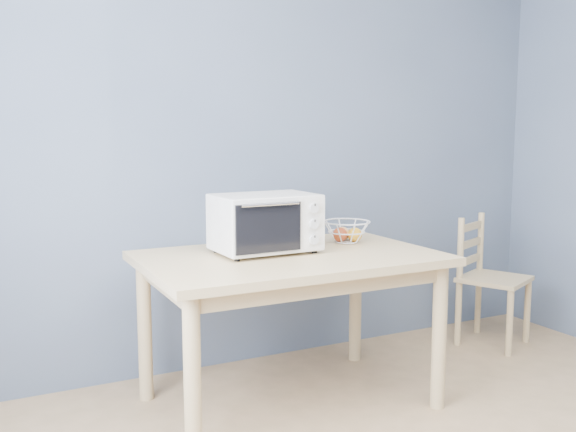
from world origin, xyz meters
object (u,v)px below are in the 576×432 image
dining_table (290,275)px  dining_chair (488,281)px  toaster_oven (262,222)px  fruit_basket (346,232)px

dining_table → dining_chair: dining_chair is taller
dining_chair → dining_table: bearing=164.4°
toaster_oven → fruit_basket: (0.52, 0.07, -0.09)m
toaster_oven → fruit_basket: size_ratio=1.67×
toaster_oven → dining_chair: size_ratio=0.61×
fruit_basket → dining_chair: fruit_basket is taller
dining_table → toaster_oven: bearing=140.6°
dining_table → dining_chair: size_ratio=1.73×
dining_table → toaster_oven: (-0.11, 0.09, 0.25)m
toaster_oven → dining_chair: bearing=4.0°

